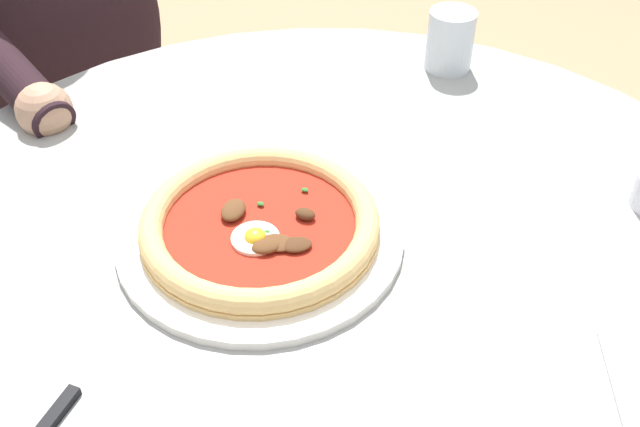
% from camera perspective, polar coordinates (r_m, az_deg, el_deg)
% --- Properties ---
extents(dining_table, '(1.02, 1.02, 0.73)m').
position_cam_1_polar(dining_table, '(0.81, 0.63, -9.60)').
color(dining_table, '#999993').
rests_on(dining_table, ground).
extents(pizza_on_plate, '(0.29, 0.29, 0.03)m').
position_cam_1_polar(pizza_on_plate, '(0.73, -4.81, -1.06)').
color(pizza_on_plate, white).
rests_on(pizza_on_plate, dining_table).
extents(water_glass, '(0.07, 0.07, 0.08)m').
position_cam_1_polar(water_glass, '(1.03, 10.36, 13.21)').
color(water_glass, silver).
rests_on(water_glass, dining_table).
extents(fork_utensil, '(0.08, 0.17, 0.00)m').
position_cam_1_polar(fork_utensil, '(0.64, 23.41, -14.99)').
color(fork_utensil, '#BCBCC1').
rests_on(fork_utensil, dining_table).
extents(diner_person, '(0.47, 0.48, 1.14)m').
position_cam_1_polar(diner_person, '(1.37, -18.66, 6.20)').
color(diner_person, '#282833').
rests_on(diner_person, ground).
extents(cafe_chair_diner, '(0.55, 0.55, 0.87)m').
position_cam_1_polar(cafe_chair_diner, '(1.48, -21.05, 9.28)').
color(cafe_chair_diner, beige).
rests_on(cafe_chair_diner, ground).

